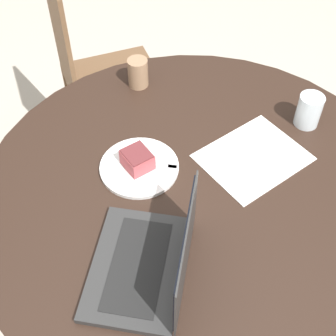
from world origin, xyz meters
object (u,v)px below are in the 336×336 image
plate (139,167)px  coffee_glass (138,73)px  laptop (149,263)px  chair (96,75)px

plate → coffee_glass: size_ratio=2.31×
plate → coffee_glass: bearing=-147.5°
plate → laptop: (0.27, 0.20, 0.03)m
laptop → chair: bearing=23.6°
coffee_glass → laptop: bearing=34.3°
chair → laptop: size_ratio=2.58×
plate → coffee_glass: (-0.33, -0.21, 0.04)m
chair → plate: bearing=-3.9°
plate → laptop: laptop is taller
chair → coffee_glass: chair is taller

